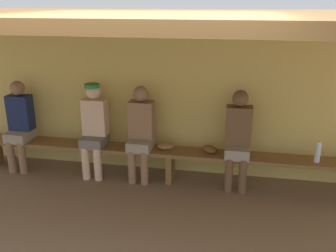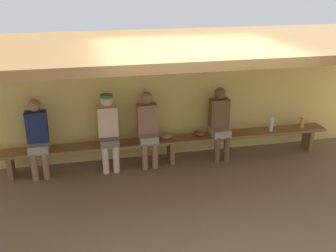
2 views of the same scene
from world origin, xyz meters
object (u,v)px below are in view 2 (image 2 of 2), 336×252
bench (171,142)px  baseball_glove_worn (200,133)px  player_near_post (148,126)px  water_bottle_blue (271,124)px  water_bottle_clear (302,122)px  player_middle (220,121)px  player_in_white (108,129)px  player_in_red (37,135)px  baseball_glove_dark_brown (167,136)px

bench → baseball_glove_worn: (0.54, 0.03, 0.12)m
player_near_post → water_bottle_blue: bearing=-0.9°
player_near_post → water_bottle_clear: size_ratio=5.83×
player_middle → water_bottle_clear: 1.68m
player_in_white → player_in_red: player_in_white is taller
player_near_post → baseball_glove_worn: 0.99m
bench → player_in_red: (-2.26, 0.00, 0.34)m
water_bottle_blue → baseball_glove_worn: 1.38m
player_in_white → player_in_red: 1.16m
player_near_post → baseball_glove_dark_brown: (0.34, 0.03, -0.22)m
player_middle → player_near_post: 1.33m
bench → baseball_glove_worn: size_ratio=25.00×
water_bottle_clear → baseball_glove_worn: water_bottle_clear is taller
water_bottle_clear → baseball_glove_dark_brown: 2.66m
bench → player_in_white: player_in_white is taller
player_in_white → player_middle: 2.01m
bench → player_near_post: size_ratio=4.49×
water_bottle_blue → baseball_glove_worn: (-1.38, 0.07, -0.09)m
player_near_post → player_in_red: same height
player_near_post → baseball_glove_worn: (0.96, 0.03, -0.22)m
player_in_white → baseball_glove_dark_brown: player_in_white is taller
player_in_white → bench: bearing=-0.2°
water_bottle_clear → water_bottle_blue: 0.66m
player_in_red → baseball_glove_worn: bearing=0.6°
baseball_glove_worn → water_bottle_blue: bearing=43.9°
bench → water_bottle_clear: water_bottle_clear is taller
bench → baseball_glove_dark_brown: 0.14m
player_near_post → water_bottle_blue: 2.34m
water_bottle_blue → baseball_glove_worn: size_ratio=1.16×
player_in_white → water_bottle_blue: (3.02, -0.04, -0.15)m
player_near_post → baseball_glove_dark_brown: size_ratio=5.56×
bench → player_middle: bearing=0.2°
player_middle → baseball_glove_dark_brown: 1.01m
player_middle → baseball_glove_dark_brown: player_middle is taller
water_bottle_clear → player_middle: bearing=-179.9°
player_near_post → water_bottle_clear: 3.00m
water_bottle_clear → baseball_glove_dark_brown: bearing=179.4°
bench → player_in_white: size_ratio=4.46×
baseball_glove_dark_brown → water_bottle_blue: bearing=-19.8°
player_in_white → water_bottle_clear: size_ratio=5.88×
player_in_white → water_bottle_blue: bearing=-0.7°
player_middle → player_in_red: same height
player_in_red → player_in_white: bearing=0.0°
bench → water_bottle_blue: bearing=-1.0°
player_middle → water_bottle_clear: bearing=0.1°
water_bottle_blue → player_in_white: bearing=179.3°
player_in_white → water_bottle_blue: size_ratio=4.83×
player_in_red → water_bottle_clear: bearing=0.0°
player_near_post → water_bottle_blue: size_ratio=4.79×
player_near_post → baseball_glove_dark_brown: 0.41m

